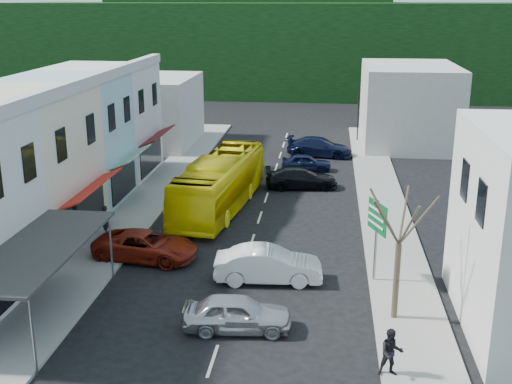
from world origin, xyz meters
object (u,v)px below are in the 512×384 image
object	(u,v)px
bus	(220,185)
pedestrian_right	(391,353)
traffic_signal	(358,118)
direction_sign	(376,242)
car_white	(268,267)
street_tree	(399,244)
car_silver	(237,314)
car_red	(146,246)
pedestrian_left	(106,219)

from	to	relation	value
bus	pedestrian_right	xyz separation A→B (m)	(8.93, -17.78, -0.55)
bus	traffic_signal	xyz separation A→B (m)	(9.22, 20.73, 0.66)
bus	direction_sign	xyz separation A→B (m)	(8.87, -9.88, 0.45)
pedestrian_right	car_white	bearing A→B (deg)	116.29
bus	direction_sign	size ratio (longest dim) A/B	2.90
direction_sign	street_tree	xyz separation A→B (m)	(0.59, -3.60, 1.33)
bus	car_silver	bearing A→B (deg)	-70.98
car_silver	car_white	bearing A→B (deg)	-14.31
car_white	traffic_signal	world-z (taller)	traffic_signal
traffic_signal	bus	bearing A→B (deg)	63.59
car_red	street_tree	bearing A→B (deg)	-105.94
pedestrian_left	direction_sign	bearing A→B (deg)	-126.78
pedestrian_right	bus	bearing A→B (deg)	109.47
direction_sign	bus	bearing A→B (deg)	109.88
car_red	pedestrian_left	size ratio (longest dim) A/B	2.71
pedestrian_left	car_red	bearing A→B (deg)	-153.19
bus	car_red	world-z (taller)	bus
car_silver	traffic_signal	size ratio (longest dim) A/B	1.00
pedestrian_left	traffic_signal	size ratio (longest dim) A/B	0.39
car_white	pedestrian_right	bearing A→B (deg)	-150.82
pedestrian_right	traffic_signal	xyz separation A→B (m)	(0.30, 38.50, 1.21)
car_silver	traffic_signal	world-z (taller)	traffic_signal
car_red	street_tree	size ratio (longest dim) A/B	0.69
car_silver	traffic_signal	distance (m)	36.27
car_silver	street_tree	xyz separation A→B (m)	(6.26, 1.53, 2.63)
pedestrian_left	direction_sign	distance (m)	14.97
car_white	traffic_signal	size ratio (longest dim) A/B	1.00
car_red	traffic_signal	bearing A→B (deg)	-14.43
pedestrian_right	direction_sign	world-z (taller)	direction_sign
pedestrian_right	traffic_signal	bearing A→B (deg)	82.37
pedestrian_left	traffic_signal	xyz separation A→B (m)	(14.65, 26.25, 1.21)
street_tree	car_silver	bearing A→B (deg)	-166.29
traffic_signal	direction_sign	bearing A→B (deg)	86.91
direction_sign	street_tree	distance (m)	3.88
car_white	pedestrian_left	xyz separation A→B (m)	(-9.41, 4.78, 0.30)
car_white	traffic_signal	distance (m)	31.51
pedestrian_left	street_tree	bearing A→B (deg)	-137.95
pedestrian_left	traffic_signal	bearing A→B (deg)	-48.99
car_red	direction_sign	world-z (taller)	direction_sign
car_silver	pedestrian_right	xyz separation A→B (m)	(5.73, -2.77, 0.30)
car_red	traffic_signal	distance (m)	31.39
bus	pedestrian_left	size ratio (longest dim) A/B	6.82
car_white	street_tree	bearing A→B (deg)	-124.40
car_silver	pedestrian_left	size ratio (longest dim) A/B	2.59
pedestrian_left	car_silver	bearing A→B (deg)	-157.55
bus	traffic_signal	bearing A→B (deg)	72.99
car_silver	direction_sign	xyz separation A→B (m)	(5.67, 5.13, 1.30)
bus	car_red	distance (m)	8.77
car_white	pedestrian_left	world-z (taller)	pedestrian_left
car_white	street_tree	world-z (taller)	street_tree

